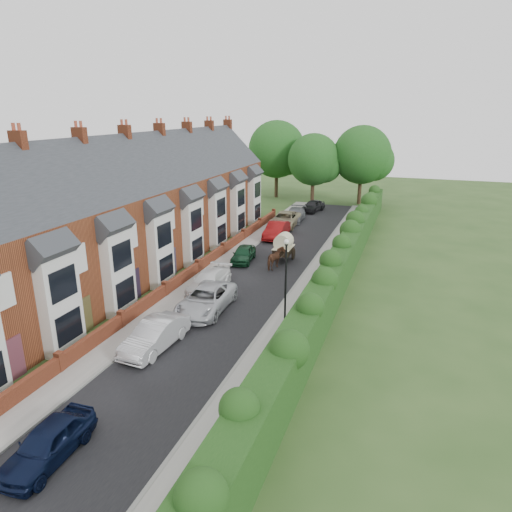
{
  "coord_description": "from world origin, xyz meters",
  "views": [
    {
      "loc": [
        10.02,
        -20.15,
        12.2
      ],
      "look_at": [
        -0.24,
        9.13,
        2.2
      ],
      "focal_mm": 32.0,
      "sensor_mm": 36.0,
      "label": 1
    }
  ],
  "objects": [
    {
      "name": "tree_far_back",
      "position": [
        -8.59,
        43.08,
        6.62
      ],
      "size": [
        8.4,
        8.0,
        10.82
      ],
      "color": "#332316",
      "rests_on": "ground"
    },
    {
      "name": "car_navy",
      "position": [
        -1.6,
        -9.8,
        0.69
      ],
      "size": [
        1.76,
        4.1,
        1.38
      ],
      "primitive_type": "imported",
      "rotation": [
        0.0,
        0.0,
        0.03
      ],
      "color": "black",
      "rests_on": "ground"
    },
    {
      "name": "ground",
      "position": [
        0.0,
        0.0,
        0.0
      ],
      "size": [
        140.0,
        140.0,
        0.0
      ],
      "primitive_type": "plane",
      "color": "#2D4C1E",
      "rests_on": "ground"
    },
    {
      "name": "tree_far_right",
      "position": [
        3.39,
        42.08,
        6.31
      ],
      "size": [
        7.98,
        7.6,
        10.31
      ],
      "color": "#332316",
      "rests_on": "ground"
    },
    {
      "name": "kerb_house_side",
      "position": [
        -3.55,
        11.0,
        0.07
      ],
      "size": [
        0.18,
        58.0,
        0.13
      ],
      "primitive_type": "cube",
      "color": "gray",
      "rests_on": "ground"
    },
    {
      "name": "hedge",
      "position": [
        5.4,
        11.0,
        1.6
      ],
      "size": [
        2.1,
        58.0,
        2.85
      ],
      "color": "#163A12",
      "rests_on": "ground"
    },
    {
      "name": "pavement_hedge_side",
      "position": [
        3.6,
        11.0,
        0.06
      ],
      "size": [
        2.2,
        58.0,
        0.12
      ],
      "primitive_type": "cube",
      "color": "gray",
      "rests_on": "ground"
    },
    {
      "name": "car_green",
      "position": [
        -3.0,
        13.8,
        0.67
      ],
      "size": [
        2.06,
        4.08,
        1.33
      ],
      "primitive_type": "imported",
      "rotation": [
        0.0,
        0.0,
        0.13
      ],
      "color": "#10361E",
      "rests_on": "ground"
    },
    {
      "name": "car_grey",
      "position": [
        -2.66,
        29.4,
        0.72
      ],
      "size": [
        2.34,
        5.09,
        1.44
      ],
      "primitive_type": "imported",
      "rotation": [
        0.0,
        0.0,
        0.07
      ],
      "color": "slate",
      "rests_on": "ground"
    },
    {
      "name": "road",
      "position": [
        -0.5,
        11.0,
        0.01
      ],
      "size": [
        6.0,
        58.0,
        0.02
      ],
      "primitive_type": "cube",
      "color": "black",
      "rests_on": "ground"
    },
    {
      "name": "horse",
      "position": [
        0.12,
        12.91,
        0.85
      ],
      "size": [
        1.22,
        2.13,
        1.7
      ],
      "primitive_type": "imported",
      "rotation": [
        0.0,
        0.0,
        2.99
      ],
      "color": "#4A2A1B",
      "rests_on": "ground"
    },
    {
      "name": "garden_wall_row",
      "position": [
        -5.35,
        10.0,
        0.46
      ],
      "size": [
        0.35,
        40.35,
        1.1
      ],
      "color": "brown",
      "rests_on": "ground"
    },
    {
      "name": "car_white",
      "position": [
        -3.0,
        7.0,
        0.7
      ],
      "size": [
        1.97,
        4.8,
        1.39
      ],
      "primitive_type": "imported",
      "rotation": [
        0.0,
        0.0,
        0.0
      ],
      "color": "white",
      "rests_on": "ground"
    },
    {
      "name": "pavement_house_side",
      "position": [
        -4.35,
        11.0,
        0.06
      ],
      "size": [
        1.7,
        58.0,
        0.12
      ],
      "primitive_type": "cube",
      "color": "gray",
      "rests_on": "ground"
    },
    {
      "name": "car_silver_b",
      "position": [
        -1.72,
        3.84,
        0.77
      ],
      "size": [
        2.8,
        5.66,
        1.54
      ],
      "primitive_type": "imported",
      "rotation": [
        0.0,
        0.0,
        0.04
      ],
      "color": "silver",
      "rests_on": "ground"
    },
    {
      "name": "terrace_row",
      "position": [
        -10.87,
        9.98,
        4.47
      ],
      "size": [
        9.05,
        40.5,
        11.5
      ],
      "color": "brown",
      "rests_on": "ground"
    },
    {
      "name": "car_beige",
      "position": [
        -3.0,
        26.53,
        0.79
      ],
      "size": [
        2.76,
        5.77,
        1.59
      ],
      "primitive_type": "imported",
      "rotation": [
        0.0,
        0.0,
        0.02
      ],
      "color": "tan",
      "rests_on": "ground"
    },
    {
      "name": "car_red",
      "position": [
        -2.52,
        21.8,
        0.81
      ],
      "size": [
        1.84,
        4.94,
        1.61
      ],
      "primitive_type": "imported",
      "rotation": [
        0.0,
        0.0,
        0.03
      ],
      "color": "maroon",
      "rests_on": "ground"
    },
    {
      "name": "tree_far_left",
      "position": [
        -2.65,
        40.08,
        5.71
      ],
      "size": [
        7.14,
        6.8,
        9.29
      ],
      "color": "#332316",
      "rests_on": "ground"
    },
    {
      "name": "kerb_hedge_side",
      "position": [
        2.55,
        11.0,
        0.07
      ],
      "size": [
        0.18,
        58.0,
        0.13
      ],
      "primitive_type": "cube",
      "color": "gray",
      "rests_on": "ground"
    },
    {
      "name": "lamppost",
      "position": [
        3.4,
        4.0,
        3.3
      ],
      "size": [
        0.32,
        0.32,
        5.16
      ],
      "color": "black",
      "rests_on": "ground"
    },
    {
      "name": "car_black",
      "position": [
        -1.79,
        35.0,
        0.73
      ],
      "size": [
        2.68,
        4.56,
        1.46
      ],
      "primitive_type": "imported",
      "rotation": [
        0.0,
        0.0,
        -0.24
      ],
      "color": "black",
      "rests_on": "ground"
    },
    {
      "name": "car_silver_a",
      "position": [
        -2.24,
        -1.41,
        0.77
      ],
      "size": [
        1.92,
        4.77,
        1.54
      ],
      "primitive_type": "imported",
      "rotation": [
        0.0,
        0.0,
        -0.06
      ],
      "color": "silver",
      "rests_on": "ground"
    },
    {
      "name": "horse_cart",
      "position": [
        0.12,
        15.08,
        1.37
      ],
      "size": [
        1.5,
        3.32,
        2.4
      ],
      "color": "black",
      "rests_on": "ground"
    }
  ]
}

